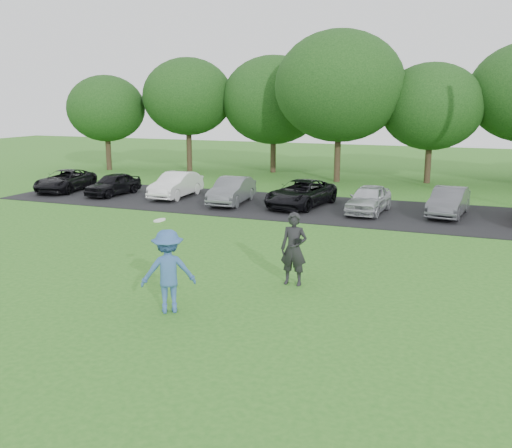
# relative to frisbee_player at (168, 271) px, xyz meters

# --- Properties ---
(ground) EXTENTS (100.00, 100.00, 0.00)m
(ground) POSITION_rel_frisbee_player_xyz_m (0.59, 0.42, -0.96)
(ground) COLOR #2E7120
(ground) RESTS_ON ground
(parking_lot) EXTENTS (32.00, 6.50, 0.03)m
(parking_lot) POSITION_rel_frisbee_player_xyz_m (0.59, 13.42, -0.95)
(parking_lot) COLOR black
(parking_lot) RESTS_ON ground
(frisbee_player) EXTENTS (1.43, 1.27, 2.20)m
(frisbee_player) POSITION_rel_frisbee_player_xyz_m (0.00, 0.00, 0.00)
(frisbee_player) COLOR #395FA0
(frisbee_player) RESTS_ON ground
(camera_bystander) EXTENTS (0.71, 0.47, 1.92)m
(camera_bystander) POSITION_rel_frisbee_player_xyz_m (2.05, 2.90, -0.00)
(camera_bystander) COLOR black
(camera_bystander) RESTS_ON ground
(parked_cars) EXTENTS (30.61, 4.66, 1.22)m
(parked_cars) POSITION_rel_frisbee_player_xyz_m (-0.47, 13.38, -0.35)
(parked_cars) COLOR black
(parked_cars) RESTS_ON parking_lot
(tree_row) EXTENTS (42.39, 9.85, 8.64)m
(tree_row) POSITION_rel_frisbee_player_xyz_m (2.11, 23.18, 3.95)
(tree_row) COLOR #38281C
(tree_row) RESTS_ON ground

